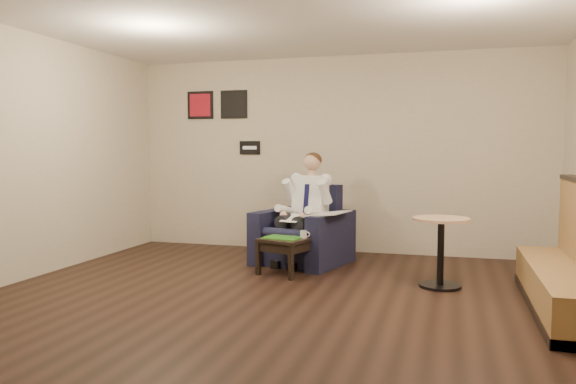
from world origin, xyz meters
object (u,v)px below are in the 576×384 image
(armchair, at_px, (303,225))
(banquette, at_px, (563,247))
(green_folder, at_px, (283,237))
(cafe_table, at_px, (441,253))
(coffee_mug, at_px, (303,234))
(side_table, at_px, (286,256))
(seated_man, at_px, (297,212))
(smartphone, at_px, (297,236))

(armchair, bearing_deg, banquette, -11.80)
(armchair, distance_m, green_folder, 0.68)
(green_folder, relative_size, cafe_table, 0.57)
(cafe_table, bearing_deg, coffee_mug, 172.34)
(green_folder, xyz_separation_m, banquette, (2.87, -0.76, 0.15))
(armchair, distance_m, side_table, 0.73)
(side_table, bearing_deg, seated_man, 90.72)
(coffee_mug, height_order, cafe_table, cafe_table)
(smartphone, xyz_separation_m, cafe_table, (1.67, -0.29, -0.06))
(side_table, distance_m, coffee_mug, 0.33)
(green_folder, distance_m, cafe_table, 1.81)
(smartphone, bearing_deg, seated_man, 132.66)
(cafe_table, bearing_deg, side_table, 174.89)
(coffee_mug, bearing_deg, smartphone, 144.01)
(coffee_mug, xyz_separation_m, smartphone, (-0.11, 0.08, -0.04))
(seated_man, relative_size, cafe_table, 1.83)
(green_folder, height_order, coffee_mug, coffee_mug)
(armchair, height_order, seated_man, seated_man)
(side_table, xyz_separation_m, smartphone, (0.09, 0.13, 0.22))
(armchair, relative_size, green_folder, 2.41)
(cafe_table, bearing_deg, smartphone, 170.26)
(side_table, height_order, cafe_table, cafe_table)
(coffee_mug, height_order, smartphone, coffee_mug)
(side_table, distance_m, green_folder, 0.22)
(armchair, bearing_deg, coffee_mug, -59.19)
(side_table, relative_size, coffee_mug, 5.79)
(coffee_mug, relative_size, cafe_table, 0.12)
(banquette, bearing_deg, smartphone, 161.98)
(seated_man, bearing_deg, cafe_table, -6.39)
(seated_man, relative_size, green_folder, 3.19)
(armchair, bearing_deg, side_table, -77.14)
(armchair, distance_m, smartphone, 0.55)
(green_folder, distance_m, banquette, 2.98)
(side_table, height_order, smartphone, smartphone)
(green_folder, xyz_separation_m, cafe_table, (1.80, -0.15, -0.06))
(green_folder, bearing_deg, smartphone, 47.15)
(armchair, xyz_separation_m, green_folder, (-0.06, -0.68, -0.07))
(seated_man, bearing_deg, coffee_mug, -51.96)
(armchair, bearing_deg, cafe_table, -10.26)
(banquette, relative_size, cafe_table, 3.08)
(green_folder, bearing_deg, seated_man, 87.26)
(green_folder, bearing_deg, armchair, 84.89)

